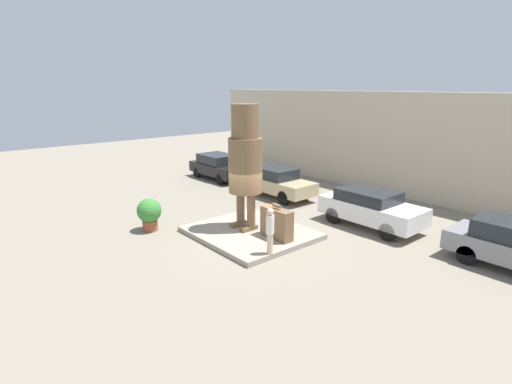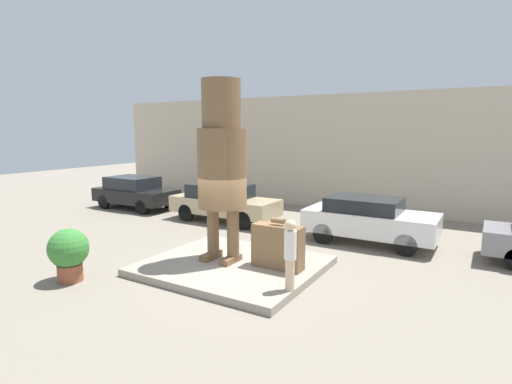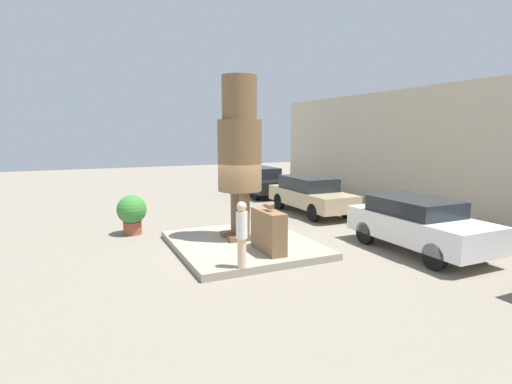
{
  "view_description": "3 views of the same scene",
  "coord_description": "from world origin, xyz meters",
  "px_view_note": "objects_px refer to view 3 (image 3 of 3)",
  "views": [
    {
      "loc": [
        11.45,
        -9.41,
        5.76
      ],
      "look_at": [
        0.57,
        -0.2,
        1.92
      ],
      "focal_mm": 28.0,
      "sensor_mm": 36.0,
      "label": 1
    },
    {
      "loc": [
        5.87,
        -8.65,
        3.76
      ],
      "look_at": [
        0.71,
        0.03,
        2.19
      ],
      "focal_mm": 28.0,
      "sensor_mm": 36.0,
      "label": 2
    },
    {
      "loc": [
        10.73,
        -4.48,
        3.43
      ],
      "look_at": [
        0.55,
        0.18,
        1.76
      ],
      "focal_mm": 28.0,
      "sensor_mm": 36.0,
      "label": 3
    }
  ],
  "objects_px": {
    "statue_figure": "(240,145)",
    "giant_suitcase": "(268,231)",
    "parked_car_tan": "(310,194)",
    "parked_car_black": "(260,181)",
    "tourist": "(242,232)",
    "parked_car_white": "(418,223)",
    "planter_pot": "(132,212)"
  },
  "relations": [
    {
      "from": "tourist",
      "to": "parked_car_black",
      "type": "height_order",
      "value": "tourist"
    },
    {
      "from": "statue_figure",
      "to": "tourist",
      "type": "bearing_deg",
      "value": -21.42
    },
    {
      "from": "statue_figure",
      "to": "parked_car_black",
      "type": "relative_size",
      "value": 1.19
    },
    {
      "from": "parked_car_white",
      "to": "planter_pot",
      "type": "xyz_separation_m",
      "value": [
        -5.51,
        -7.26,
        -0.07
      ]
    },
    {
      "from": "parked_car_black",
      "to": "parked_car_tan",
      "type": "xyz_separation_m",
      "value": [
        5.3,
        -0.1,
        0.02
      ]
    },
    {
      "from": "statue_figure",
      "to": "tourist",
      "type": "distance_m",
      "value": 3.36
    },
    {
      "from": "parked_car_tan",
      "to": "planter_pot",
      "type": "height_order",
      "value": "parked_car_tan"
    },
    {
      "from": "statue_figure",
      "to": "parked_car_tan",
      "type": "height_order",
      "value": "statue_figure"
    },
    {
      "from": "planter_pot",
      "to": "parked_car_tan",
      "type": "bearing_deg",
      "value": 94.16
    },
    {
      "from": "giant_suitcase",
      "to": "parked_car_black",
      "type": "height_order",
      "value": "parked_car_black"
    },
    {
      "from": "parked_car_tan",
      "to": "parked_car_white",
      "type": "relative_size",
      "value": 1.08
    },
    {
      "from": "parked_car_white",
      "to": "statue_figure",
      "type": "bearing_deg",
      "value": -122.73
    },
    {
      "from": "tourist",
      "to": "parked_car_tan",
      "type": "height_order",
      "value": "tourist"
    },
    {
      "from": "tourist",
      "to": "planter_pot",
      "type": "height_order",
      "value": "tourist"
    },
    {
      "from": "parked_car_black",
      "to": "parked_car_tan",
      "type": "relative_size",
      "value": 0.9
    },
    {
      "from": "statue_figure",
      "to": "planter_pot",
      "type": "relative_size",
      "value": 3.64
    },
    {
      "from": "parked_car_black",
      "to": "giant_suitcase",
      "type": "bearing_deg",
      "value": -23.86
    },
    {
      "from": "statue_figure",
      "to": "giant_suitcase",
      "type": "bearing_deg",
      "value": 6.06
    },
    {
      "from": "parked_car_black",
      "to": "tourist",
      "type": "bearing_deg",
      "value": -27.08
    },
    {
      "from": "tourist",
      "to": "planter_pot",
      "type": "xyz_separation_m",
      "value": [
        -5.22,
        -1.86,
        -0.33
      ]
    },
    {
      "from": "statue_figure",
      "to": "parked_car_white",
      "type": "distance_m",
      "value": 5.68
    },
    {
      "from": "tourist",
      "to": "parked_car_tan",
      "type": "relative_size",
      "value": 0.35
    },
    {
      "from": "parked_car_white",
      "to": "parked_car_tan",
      "type": "bearing_deg",
      "value": 178.51
    },
    {
      "from": "giant_suitcase",
      "to": "parked_car_tan",
      "type": "distance_m",
      "value": 6.53
    },
    {
      "from": "planter_pot",
      "to": "parked_car_black",
      "type": "bearing_deg",
      "value": 127.87
    },
    {
      "from": "tourist",
      "to": "parked_car_white",
      "type": "xyz_separation_m",
      "value": [
        0.29,
        5.4,
        -0.25
      ]
    },
    {
      "from": "statue_figure",
      "to": "parked_car_black",
      "type": "bearing_deg",
      "value": 151.34
    },
    {
      "from": "statue_figure",
      "to": "planter_pot",
      "type": "distance_m",
      "value": 4.54
    },
    {
      "from": "parked_car_black",
      "to": "parked_car_tan",
      "type": "distance_m",
      "value": 5.31
    },
    {
      "from": "giant_suitcase",
      "to": "parked_car_tan",
      "type": "relative_size",
      "value": 0.3
    },
    {
      "from": "statue_figure",
      "to": "parked_car_white",
      "type": "bearing_deg",
      "value": 57.27
    },
    {
      "from": "parked_car_tan",
      "to": "statue_figure",
      "type": "bearing_deg",
      "value": -54.77
    }
  ]
}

